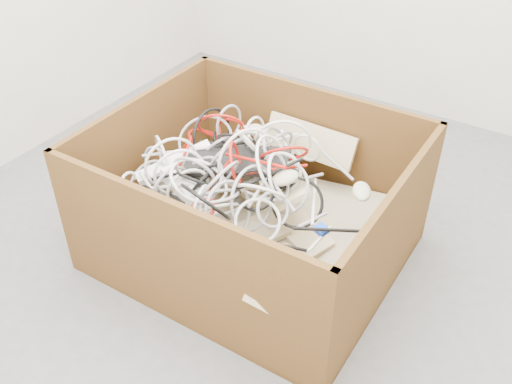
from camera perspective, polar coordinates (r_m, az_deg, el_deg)
The scene contains 8 objects.
ground at distance 2.44m, azimuth 1.77°, elevation -6.01°, with size 3.00×3.00×0.00m, color #535355.
cardboard_box at distance 2.36m, azimuth -0.57°, elevation -3.10°, with size 1.13×0.94×0.57m.
keyboard_pile at distance 2.29m, azimuth 0.01°, elevation 0.09°, with size 0.83×0.91×0.34m.
mice_scatter at distance 2.24m, azimuth -0.83°, elevation 1.91°, with size 0.88×0.64×0.18m.
power_strip_left at distance 2.33m, azimuth -7.97°, elevation 2.76°, with size 0.32×0.06×0.04m, color white.
power_strip_right at distance 2.19m, azimuth -6.56°, elevation -0.18°, with size 0.31×0.06×0.04m, color white.
vga_plug at distance 2.00m, azimuth 6.43°, elevation -3.70°, with size 0.04×0.04×0.02m, color blue.
cable_tangle at distance 2.22m, azimuth -3.05°, elevation 2.25°, with size 0.98×0.80×0.50m.
Camera 1 is at (0.89, -1.55, 1.66)m, focal length 40.72 mm.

